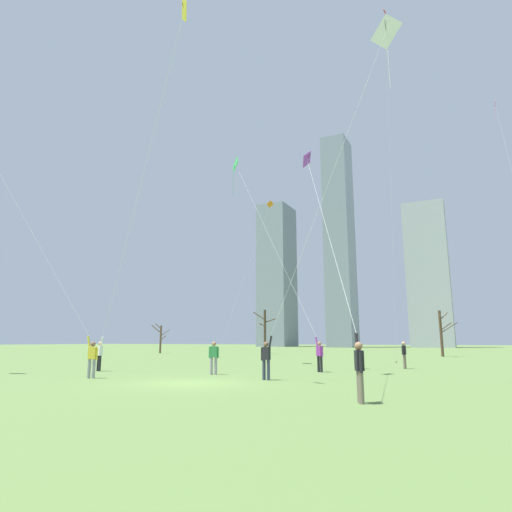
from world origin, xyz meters
name	(u,v)px	position (x,y,z in m)	size (l,w,h in m)	color
ground_plane	(190,383)	(0.00, 0.00, 0.00)	(400.00, 400.00, 0.00)	#5B7A3D
kite_flyer_midfield_left_white	(295,279)	(3.58, 2.60, 4.31)	(6.80, 0.48, 15.71)	#33384C
kite_flyer_foreground_left_yellow	(108,318)	(-7.46, 2.95, 2.89)	(9.37, 5.56, 16.35)	black
kite_flyer_midfield_right_green	(294,296)	(0.83, 9.43, 4.32)	(8.81, 5.61, 16.00)	black
kite_flyer_far_back_purple	(347,316)	(6.85, -1.59, 2.39)	(4.71, 9.39, 11.68)	#726656
kite_flyer_foreground_right_blue	(50,276)	(-7.52, -0.92, 4.67)	(12.04, 4.43, 20.08)	gray
bystander_strolling_midfield	(359,354)	(4.01, 11.98, 0.90)	(0.25, 0.50, 1.62)	#726656
bystander_watching_nearby	(214,356)	(-1.46, 4.16, 0.90)	(0.47, 0.32, 1.62)	gray
bystander_far_off_by_trees	(404,354)	(6.43, 13.31, 0.90)	(0.22, 0.51, 1.62)	#726656
distant_kite_low_near_trees_orange	(265,217)	(-12.36, 33.86, 17.25)	(4.02, 7.14, 19.64)	orange
distant_kite_high_overhead_red	(387,59)	(5.91, 17.98, 24.07)	(1.61, 4.34, 28.24)	red
distant_kite_drifting_left_pink	(503,137)	(13.70, 21.93, 17.29)	(1.54, 5.76, 21.06)	pink
bare_tree_right_of_center	(265,330)	(-14.51, 38.09, 3.14)	(3.07, 0.88, 5.77)	#423326
bare_tree_center	(442,332)	(7.16, 37.58, 2.64)	(1.90, 2.02, 4.98)	#4C3828
bare_tree_leftmost	(160,337)	(-29.27, 35.01, 2.19)	(2.20, 1.78, 4.12)	brown
skyline_slender_spire	(277,275)	(-45.53, 113.96, 22.77)	(9.47, 11.95, 45.54)	gray
skyline_mid_tower_left	(428,274)	(0.52, 110.47, 19.66)	(10.86, 6.31, 39.31)	#9EA3AD
skyline_tall_tower	(340,240)	(-21.89, 104.62, 30.13)	(7.02, 9.14, 60.26)	gray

